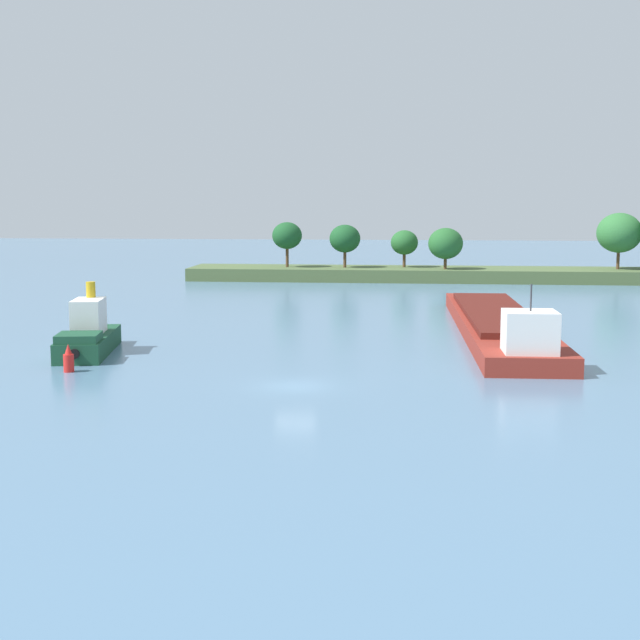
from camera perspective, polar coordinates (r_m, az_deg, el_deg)
The scene contains 5 objects.
ground_plane at distance 54.39m, azimuth -1.62°, elevation -4.35°, with size 400.00×400.00×0.00m, color slate.
treeline_island at distance 126.31m, azimuth 10.79°, elevation 3.90°, with size 74.32×10.42×10.50m.
cargo_barge at distance 76.66m, azimuth 11.55°, elevation -0.19°, with size 7.07×39.62×5.95m.
tugboat at distance 67.90m, azimuth -14.89°, elevation -0.98°, with size 4.99×10.85×5.26m.
channel_buoy_red at distance 61.11m, azimuth -16.08°, elevation -2.52°, with size 0.70×0.70×1.90m.
Camera 1 is at (6.71, -52.74, 11.50)m, focal length 49.07 mm.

